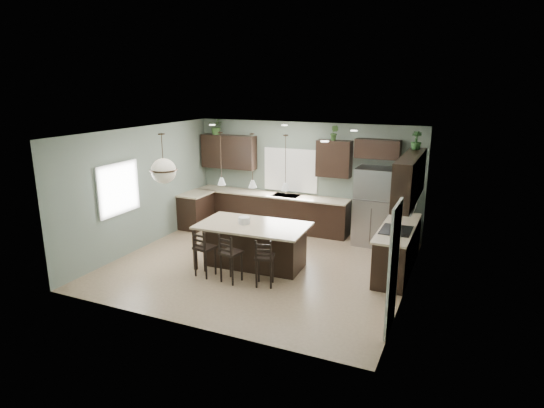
{
  "coord_description": "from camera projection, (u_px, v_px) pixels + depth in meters",
  "views": [
    {
      "loc": [
        3.89,
        -8.14,
        3.71
      ],
      "look_at": [
        0.1,
        0.4,
        1.25
      ],
      "focal_mm": 30.0,
      "sensor_mm": 36.0,
      "label": 1
    }
  ],
  "objects": [
    {
      "name": "plant_back_left",
      "position": [
        217.0,
        126.0,
        12.23
      ],
      "size": [
        0.42,
        0.37,
        0.44
      ],
      "primitive_type": "imported",
      "rotation": [
        0.0,
        0.0,
        0.08
      ],
      "color": "#305424",
      "rests_on": "back_upper_left"
    },
    {
      "name": "left_return_cabs",
      "position": [
        196.0,
        211.0,
        12.11
      ],
      "size": [
        0.6,
        0.9,
        0.9
      ],
      "primitive_type": "cube",
      "color": "black",
      "rests_on": "ground"
    },
    {
      "name": "serving_dish",
      "position": [
        244.0,
        220.0,
        9.38
      ],
      "size": [
        0.24,
        0.24,
        0.14
      ],
      "primitive_type": "cylinder",
      "color": "silver",
      "rests_on": "kitchen_island"
    },
    {
      "name": "plant_right_wall",
      "position": [
        416.0,
        140.0,
        9.42
      ],
      "size": [
        0.24,
        0.24,
        0.38
      ],
      "primitive_type": "imported",
      "rotation": [
        0.0,
        0.0,
        0.15
      ],
      "color": "#234C21",
      "rests_on": "right_upper_cabs"
    },
    {
      "name": "window_back",
      "position": [
        291.0,
        170.0,
        11.85
      ],
      "size": [
        1.35,
        0.02,
        1.0
      ],
      "primitive_type": "cube",
      "color": "white",
      "rests_on": "room_shell"
    },
    {
      "name": "ground",
      "position": [
        260.0,
        265.0,
        9.67
      ],
      "size": [
        6.0,
        6.0,
        0.0
      ],
      "primitive_type": "plane",
      "color": "#9E8466",
      "rests_on": "ground"
    },
    {
      "name": "pendant_right",
      "position": [
        285.0,
        163.0,
        8.74
      ],
      "size": [
        0.17,
        0.17,
        1.1
      ],
      "primitive_type": null,
      "color": "silver",
      "rests_on": "room_shell"
    },
    {
      "name": "pantry_door",
      "position": [
        393.0,
        268.0,
        6.87
      ],
      "size": [
        0.04,
        0.82,
        2.04
      ],
      "primitive_type": "cube",
      "color": "white",
      "rests_on": "ground"
    },
    {
      "name": "bar_stool_left",
      "position": [
        205.0,
        253.0,
        9.0
      ],
      "size": [
        0.41,
        0.41,
        0.97
      ],
      "primitive_type": "cube",
      "rotation": [
        0.0,
        0.0,
        -0.15
      ],
      "color": "black",
      "rests_on": "ground"
    },
    {
      "name": "chandelier",
      "position": [
        163.0,
        158.0,
        8.96
      ],
      "size": [
        0.54,
        0.54,
        1.0
      ],
      "primitive_type": null,
      "color": "beige",
      "rests_on": "room_shell"
    },
    {
      "name": "microwave",
      "position": [
        404.0,
        201.0,
        8.71
      ],
      "size": [
        0.4,
        0.75,
        0.4
      ],
      "primitive_type": "cube",
      "color": "gray",
      "rests_on": "right_upper_cabs"
    },
    {
      "name": "faucet",
      "position": [
        286.0,
        190.0,
        11.67
      ],
      "size": [
        0.02,
        0.02,
        0.28
      ],
      "primitive_type": "cylinder",
      "color": "silver",
      "rests_on": "back_countertop"
    },
    {
      "name": "kitchen_island",
      "position": [
        253.0,
        246.0,
        9.45
      ],
      "size": [
        2.3,
        1.37,
        0.92
      ],
      "primitive_type": "cube",
      "rotation": [
        0.0,
        0.0,
        0.04
      ],
      "color": "black",
      "rests_on": "ground"
    },
    {
      "name": "pendant_center",
      "position": [
        252.0,
        161.0,
        8.99
      ],
      "size": [
        0.17,
        0.17,
        1.1
      ],
      "primitive_type": null,
      "color": "silver",
      "rests_on": "room_shell"
    },
    {
      "name": "bar_stool_center",
      "position": [
        231.0,
        258.0,
        8.72
      ],
      "size": [
        0.42,
        0.42,
        0.98
      ],
      "primitive_type": "cube",
      "rotation": [
        0.0,
        0.0,
        -0.18
      ],
      "color": "black",
      "rests_on": "ground"
    },
    {
      "name": "back_upper_right",
      "position": [
        334.0,
        159.0,
        11.14
      ],
      "size": [
        0.85,
        0.34,
        0.9
      ],
      "primitive_type": "cube",
      "color": "black",
      "rests_on": "room_shell"
    },
    {
      "name": "wall_oven_front",
      "position": [
        380.0,
        252.0,
        9.14
      ],
      "size": [
        0.01,
        0.72,
        0.6
      ],
      "primitive_type": "cube",
      "color": "gray",
      "rests_on": "right_lower_cabs"
    },
    {
      "name": "sink_inset",
      "position": [
        286.0,
        195.0,
        11.73
      ],
      "size": [
        0.7,
        0.45,
        0.01
      ],
      "primitive_type": "cube",
      "color": "gray",
      "rests_on": "back_countertop"
    },
    {
      "name": "bar_stool_right",
      "position": [
        265.0,
        262.0,
        8.55
      ],
      "size": [
        0.44,
        0.44,
        0.95
      ],
      "primitive_type": "cube",
      "rotation": [
        0.0,
        0.0,
        0.29
      ],
      "color": "black",
      "rests_on": "ground"
    },
    {
      "name": "fridge_header",
      "position": [
        378.0,
        149.0,
        10.65
      ],
      "size": [
        1.05,
        0.34,
        0.45
      ],
      "primitive_type": "cube",
      "color": "black",
      "rests_on": "room_shell"
    },
    {
      "name": "left_return_countertop",
      "position": [
        196.0,
        194.0,
        11.99
      ],
      "size": [
        0.66,
        0.96,
        0.04
      ],
      "primitive_type": "cube",
      "color": "#BCAD8E",
      "rests_on": "left_return_cabs"
    },
    {
      "name": "plant_back_right",
      "position": [
        334.0,
        133.0,
        10.95
      ],
      "size": [
        0.23,
        0.2,
        0.37
      ],
      "primitive_type": "imported",
      "rotation": [
        0.0,
        0.0,
        -0.2
      ],
      "color": "#2F5123",
      "rests_on": "back_upper_right"
    },
    {
      "name": "back_upper_left",
      "position": [
        229.0,
        152.0,
        12.29
      ],
      "size": [
        1.55,
        0.34,
        0.9
      ],
      "primitive_type": "cube",
      "color": "black",
      "rests_on": "room_shell"
    },
    {
      "name": "right_countertop",
      "position": [
        398.0,
        228.0,
        9.16
      ],
      "size": [
        0.66,
        2.35,
        0.04
      ],
      "primitive_type": "cube",
      "color": "#BCAD8E",
      "rests_on": "right_lower_cabs"
    },
    {
      "name": "right_lower_cabs",
      "position": [
        398.0,
        250.0,
        9.27
      ],
      "size": [
        0.6,
        2.35,
        0.9
      ],
      "primitive_type": "cube",
      "color": "black",
      "rests_on": "ground"
    },
    {
      "name": "right_upper_cabs",
      "position": [
        410.0,
        178.0,
        8.83
      ],
      "size": [
        0.34,
        2.35,
        0.9
      ],
      "primitive_type": "cube",
      "color": "black",
      "rests_on": "room_shell"
    },
    {
      "name": "pendant_left",
      "position": [
        221.0,
        159.0,
        9.24
      ],
      "size": [
        0.17,
        0.17,
        1.1
      ],
      "primitive_type": null,
      "color": "white",
      "rests_on": "room_shell"
    },
    {
      "name": "refrigerator",
      "position": [
        375.0,
        207.0,
        10.69
      ],
      "size": [
        0.9,
        0.74,
        1.85
      ],
      "primitive_type": "cube",
      "color": "#92939A",
      "rests_on": "ground"
    },
    {
      "name": "cooktop",
      "position": [
        396.0,
        230.0,
        8.91
      ],
      "size": [
        0.58,
        0.75,
        0.02
      ],
      "primitive_type": "cube",
      "color": "black",
      "rests_on": "right_countertop"
    },
    {
      "name": "room_shell",
      "position": [
        260.0,
        187.0,
        9.23
      ],
      "size": [
        6.0,
        6.0,
        6.0
      ],
      "color": "slate",
      "rests_on": "ground"
    },
    {
      "name": "back_lower_cabs",
      "position": [
        271.0,
        211.0,
        12.05
      ],
      "size": [
        4.2,
        0.6,
        0.9
      ],
      "primitive_type": "cube",
      "color": "black",
      "rests_on": "ground"
    },
    {
      "name": "back_countertop",
      "position": [
        270.0,
        194.0,
        11.91
      ],
      "size": [
        4.2,
        0.66,
        0.04
      ],
      "primitive_type": "cube",
      "color": "#BCAD8E",
      "rests_on": "back_lower_cabs"
    },
    {
      "name": "window_left",
      "position": [
        118.0,
        189.0,
        9.73
      ],
      "size": [
        0.02,
        1.1,
        1.0
      ],
      "primitive_type": "cube",
      "color": "white",
      "rests_on": "room_shell"
    }
  ]
}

